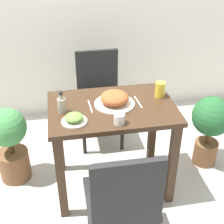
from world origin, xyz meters
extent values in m
plane|color=#B7B2A8|center=(0.00, 0.00, 0.00)|extent=(16.00, 16.00, 0.00)
cube|color=#3D2819|center=(0.00, 0.00, 0.74)|extent=(0.92, 0.61, 0.04)
cube|color=#3D2819|center=(-0.41, -0.26, 0.36)|extent=(0.06, 0.06, 0.72)
cube|color=#3D2819|center=(0.41, -0.26, 0.36)|extent=(0.06, 0.06, 0.72)
cube|color=#3D2819|center=(-0.41, 0.26, 0.36)|extent=(0.06, 0.06, 0.72)
cube|color=#3D2819|center=(0.41, 0.26, 0.36)|extent=(0.06, 0.06, 0.72)
cube|color=black|center=(-0.05, -0.57, 0.42)|extent=(0.42, 0.42, 0.04)
cube|color=black|center=(-0.05, -0.76, 0.66)|extent=(0.40, 0.04, 0.44)
cylinder|color=black|center=(0.13, -0.39, 0.20)|extent=(0.03, 0.03, 0.40)
cylinder|color=black|center=(-0.23, -0.39, 0.20)|extent=(0.03, 0.03, 0.40)
cube|color=black|center=(0.00, 0.62, 0.42)|extent=(0.42, 0.42, 0.04)
cube|color=black|center=(0.00, 0.81, 0.66)|extent=(0.40, 0.04, 0.44)
cylinder|color=black|center=(-0.18, 0.44, 0.20)|extent=(0.03, 0.03, 0.40)
cylinder|color=black|center=(0.18, 0.44, 0.20)|extent=(0.03, 0.03, 0.40)
cylinder|color=black|center=(-0.18, 0.80, 0.20)|extent=(0.03, 0.03, 0.40)
cylinder|color=black|center=(0.18, 0.80, 0.20)|extent=(0.03, 0.03, 0.40)
cylinder|color=beige|center=(0.02, 0.02, 0.76)|extent=(0.30, 0.30, 0.01)
ellipsoid|color=#A35128|center=(0.02, 0.02, 0.81)|extent=(0.21, 0.21, 0.09)
cylinder|color=beige|center=(-0.28, -0.16, 0.76)|extent=(0.17, 0.17, 0.01)
ellipsoid|color=olive|center=(-0.28, -0.16, 0.80)|extent=(0.12, 0.12, 0.05)
cylinder|color=silver|center=(0.01, -0.23, 0.79)|extent=(0.07, 0.07, 0.07)
cylinder|color=gold|center=(0.38, 0.08, 0.82)|extent=(0.08, 0.08, 0.12)
cylinder|color=gray|center=(-0.36, -0.02, 0.81)|extent=(0.06, 0.06, 0.11)
cylinder|color=gray|center=(-0.36, -0.02, 0.88)|extent=(0.03, 0.03, 0.03)
sphere|color=black|center=(-0.36, -0.02, 0.91)|extent=(0.03, 0.03, 0.03)
cube|color=silver|center=(-0.16, 0.02, 0.76)|extent=(0.02, 0.18, 0.00)
cube|color=silver|center=(0.20, 0.02, 0.76)|extent=(0.02, 0.18, 0.00)
cylinder|color=brown|center=(-0.80, 0.23, 0.13)|extent=(0.26, 0.26, 0.26)
cylinder|color=brown|center=(-0.80, 0.23, 0.31)|extent=(0.05, 0.05, 0.09)
sphere|color=#428947|center=(-0.80, 0.23, 0.51)|extent=(0.31, 0.31, 0.31)
cylinder|color=brown|center=(0.88, 0.13, 0.11)|extent=(0.21, 0.21, 0.22)
cylinder|color=brown|center=(0.88, 0.13, 0.27)|extent=(0.04, 0.04, 0.10)
sphere|color=#235B2D|center=(0.88, 0.13, 0.49)|extent=(0.34, 0.34, 0.34)
camera|label=1|loc=(-0.34, -1.90, 1.90)|focal=50.00mm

